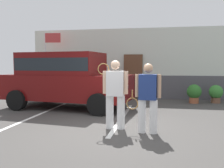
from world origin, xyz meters
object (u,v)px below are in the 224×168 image
object	(u,v)px
tennis_player_man	(115,93)
potted_plant_by_porch	(194,93)
flag_pole	(49,53)
parked_suv	(66,77)
tennis_player_woman	(148,97)
potted_plant_secondary	(216,93)

from	to	relation	value
tennis_player_man	potted_plant_by_porch	world-z (taller)	tennis_player_man
flag_pole	parked_suv	bearing A→B (deg)	-54.30
parked_suv	tennis_player_woman	bearing A→B (deg)	-35.08
potted_plant_by_porch	flag_pole	distance (m)	6.99
tennis_player_woman	potted_plant_secondary	world-z (taller)	tennis_player_woman
parked_suv	tennis_player_woman	world-z (taller)	parked_suv
tennis_player_woman	potted_plant_by_porch	world-z (taller)	tennis_player_woman
potted_plant_by_porch	potted_plant_secondary	bearing A→B (deg)	14.87
parked_suv	tennis_player_man	distance (m)	3.48
tennis_player_woman	potted_plant_by_porch	bearing A→B (deg)	-103.89
tennis_player_man	potted_plant_by_porch	size ratio (longest dim) A/B	2.18
parked_suv	potted_plant_secondary	size ratio (longest dim) A/B	6.32
tennis_player_woman	tennis_player_man	bearing A→B (deg)	-10.60
tennis_player_man	tennis_player_woman	size ratio (longest dim) A/B	1.05
tennis_player_woman	potted_plant_by_porch	size ratio (longest dim) A/B	2.08
potted_plant_secondary	flag_pole	distance (m)	7.87
potted_plant_by_porch	flag_pole	size ratio (longest dim) A/B	0.25
tennis_player_man	flag_pole	xyz separation A→B (m)	(-4.21, 5.20, 1.29)
parked_suv	potted_plant_by_porch	size ratio (longest dim) A/B	6.06
tennis_player_man	parked_suv	bearing A→B (deg)	-48.94
tennis_player_man	tennis_player_woman	xyz separation A→B (m)	(0.82, -0.24, -0.05)
parked_suv	tennis_player_woman	distance (m)	4.23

